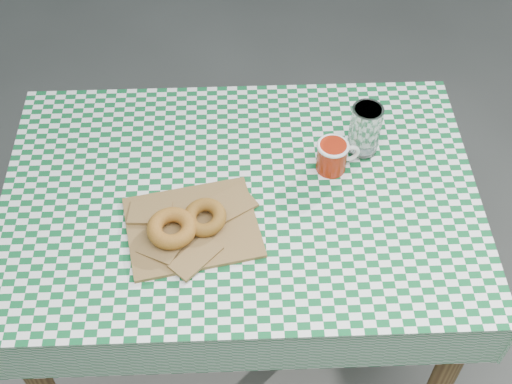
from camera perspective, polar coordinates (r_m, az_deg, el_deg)
ground at (r=2.32m, az=-2.81°, el=-10.46°), size 60.00×60.00×0.00m
table at (r=1.95m, az=-1.12°, el=-7.32°), size 1.19×0.86×0.75m
tablecloth at (r=1.64m, az=-1.32°, el=-0.23°), size 1.22×0.88×0.01m
paper_bag at (r=1.57m, az=-5.30°, el=-2.85°), size 0.31×0.26×0.02m
bagel_front at (r=1.54m, az=-7.00°, el=-3.00°), size 0.13×0.13×0.04m
bagel_back at (r=1.56m, az=-4.29°, el=-2.11°), size 0.14×0.14×0.03m
coffee_mug at (r=1.67m, az=6.32°, el=2.94°), size 0.16×0.16×0.08m
drinking_glass at (r=1.71m, az=9.02°, el=5.11°), size 0.08×0.08×0.14m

